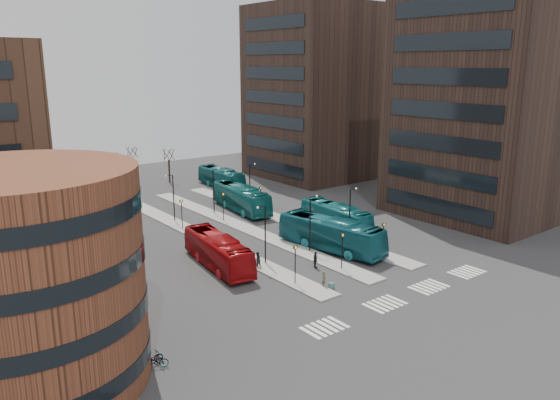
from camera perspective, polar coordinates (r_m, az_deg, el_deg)
ground at (r=46.85m, az=15.48°, el=-11.71°), size 160.00×160.00×0.00m
island_left at (r=65.59m, az=-8.20°, el=-3.76°), size 2.50×45.00×0.15m
island_mid at (r=68.60m, az=-3.85°, el=-2.85°), size 2.50×45.00×0.15m
island_right at (r=71.98m, az=0.11°, el=-2.01°), size 2.50×45.00×0.15m
suitcase at (r=50.60m, az=5.39°, el=-8.91°), size 0.54×0.49×0.56m
red_bus at (r=55.52m, az=-6.51°, el=-5.31°), size 4.36×12.10×3.30m
teal_bus_a at (r=60.19m, az=5.35°, el=-3.57°), size 5.05×13.36×3.63m
teal_bus_b at (r=76.25m, az=-4.10°, el=0.20°), size 4.51×13.04×3.56m
teal_bus_c at (r=67.98m, az=5.84°, el=-1.71°), size 3.73×11.69×3.20m
teal_bus_d at (r=91.01m, az=-6.16°, el=2.32°), size 3.36×11.81×3.25m
traveller at (r=50.64m, az=4.61°, el=-8.26°), size 0.67×0.65×1.55m
commuter_a at (r=55.10m, az=-2.38°, el=-6.27°), size 0.90×0.74×1.69m
commuter_b at (r=55.13m, az=3.72°, el=-6.27°), size 0.79×1.08×1.70m
commuter_c at (r=60.15m, az=5.26°, el=-4.57°), size 1.09×1.23×1.65m
bicycle_near at (r=39.22m, az=-12.95°, el=-16.13°), size 1.91×1.27×0.95m
bicycle_mid at (r=39.62m, az=-13.29°, el=-15.78°), size 1.66×0.48×0.99m
bicycle_far at (r=39.54m, az=-13.21°, el=-15.90°), size 1.86×0.97×0.93m
crosswalk_stripes at (r=50.31m, az=13.01°, el=-9.71°), size 22.35×2.40×0.01m
round_building at (r=37.45m, az=-25.53°, el=-7.65°), size 15.16×15.16×14.00m
tower_near at (r=78.09m, az=21.04°, el=9.47°), size 20.12×20.00×30.00m
tower_far at (r=100.04m, az=3.96°, el=11.15°), size 20.12×20.00×30.00m
sign_poles at (r=62.25m, az=-0.57°, el=-2.34°), size 12.45×22.12×3.65m
lamp_posts at (r=66.42m, az=-2.48°, el=-0.26°), size 14.04×20.24×6.12m
bare_trees at (r=96.36m, az=-14.53°, el=3.27°), size 10.97×8.14×5.90m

